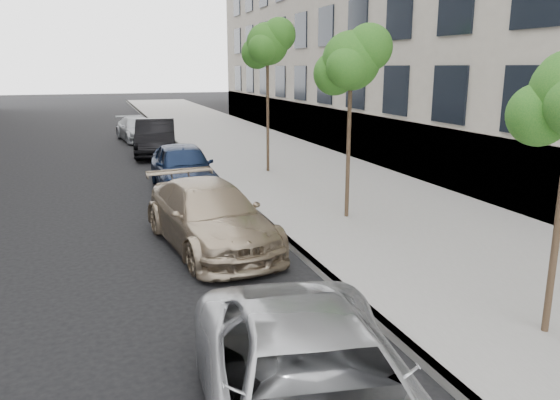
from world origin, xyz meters
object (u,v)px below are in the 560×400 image
minivan (314,397)px  sedan_rear (137,129)px  tree_mid (352,61)px  tree_far (268,44)px  sedan_black (156,137)px  sedan_blue (183,167)px  suv (210,216)px

minivan → sedan_rear: size_ratio=1.14×
minivan → tree_mid: bearing=71.0°
minivan → sedan_rear: bearing=98.2°
tree_mid → tree_far: (-0.00, 6.50, 0.62)m
tree_mid → sedan_black: 13.23m
tree_mid → sedan_black: tree_mid is taller
sedan_blue → sedan_rear: bearing=92.1°
tree_far → suv: bearing=-116.7°
tree_mid → sedan_rear: bearing=101.9°
tree_far → sedan_rear: size_ratio=1.25×
tree_mid → sedan_blue: size_ratio=1.07×
suv → tree_far: bearing=55.9°
suv → sedan_blue: bearing=79.1°
minivan → sedan_rear: minivan is taller
tree_far → minivan: size_ratio=1.10×
sedan_blue → sedan_black: size_ratio=0.92×
tree_mid → suv: tree_mid is taller
minivan → suv: (0.40, 6.83, 0.02)m
sedan_blue → tree_mid: bearing=-55.9°
suv → sedan_black: bearing=81.1°
sedan_rear → suv: bearing=-97.3°
tree_far → sedan_rear: tree_far is taller
tree_mid → tree_far: tree_far is taller
tree_far → suv: tree_far is taller
minivan → sedan_black: 20.08m
tree_far → suv: size_ratio=1.11×
minivan → tree_far: bearing=83.0°
suv → sedan_blue: 5.83m
suv → sedan_rear: (-0.01, 18.33, -0.08)m
tree_far → sedan_rear: bearing=108.6°
minivan → sedan_black: sedan_black is taller
suv → tree_mid: bearing=5.2°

